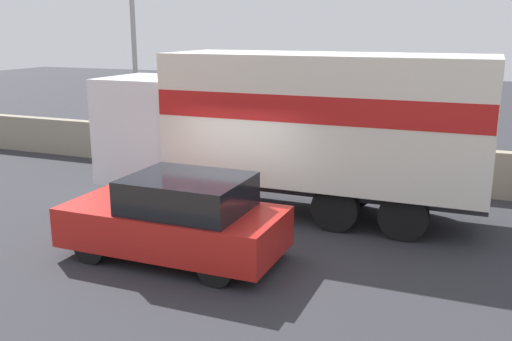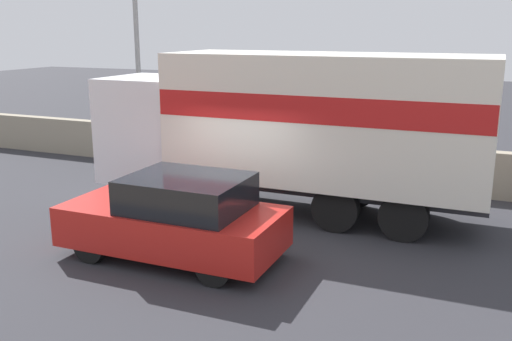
# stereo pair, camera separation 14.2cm
# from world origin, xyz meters

# --- Properties ---
(ground_plane) EXTENTS (80.00, 80.00, 0.00)m
(ground_plane) POSITION_xyz_m (0.00, 0.00, 0.00)
(ground_plane) COLOR #2D2D33
(stone_wall_backdrop) EXTENTS (60.00, 0.35, 1.15)m
(stone_wall_backdrop) POSITION_xyz_m (0.00, 5.68, 0.57)
(stone_wall_backdrop) COLOR gray
(stone_wall_backdrop) RESTS_ON ground_plane
(street_lamp) EXTENTS (0.56, 0.28, 6.60)m
(street_lamp) POSITION_xyz_m (-4.94, 5.30, 3.85)
(street_lamp) COLOR gray
(street_lamp) RESTS_ON ground_plane
(box_truck) EXTENTS (8.75, 2.36, 3.52)m
(box_truck) POSITION_xyz_m (0.77, 2.80, 2.04)
(box_truck) COLOR silver
(box_truck) RESTS_ON ground_plane
(car_hatchback) EXTENTS (3.94, 1.79, 1.53)m
(car_hatchback) POSITION_xyz_m (-0.25, -0.57, 0.75)
(car_hatchback) COLOR #B21E19
(car_hatchback) RESTS_ON ground_plane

